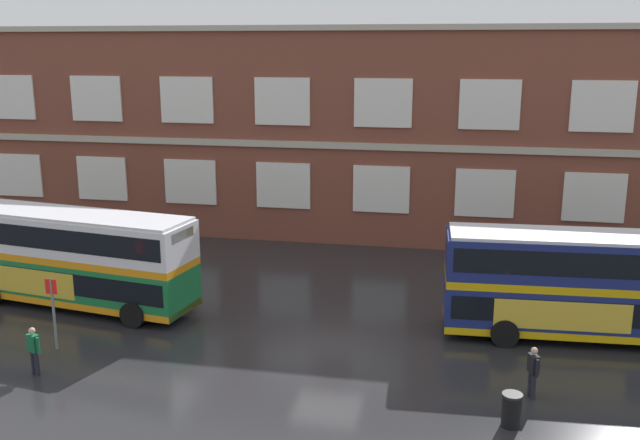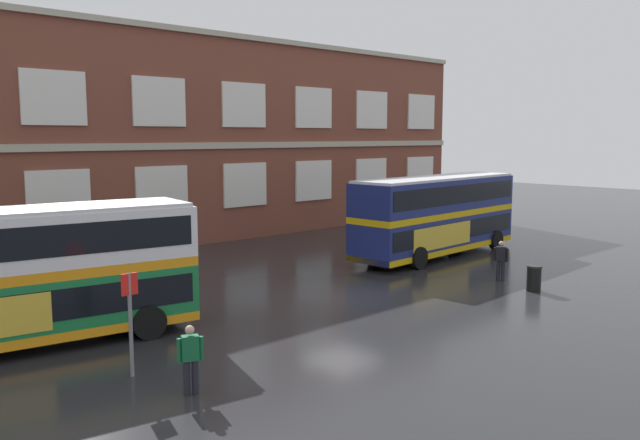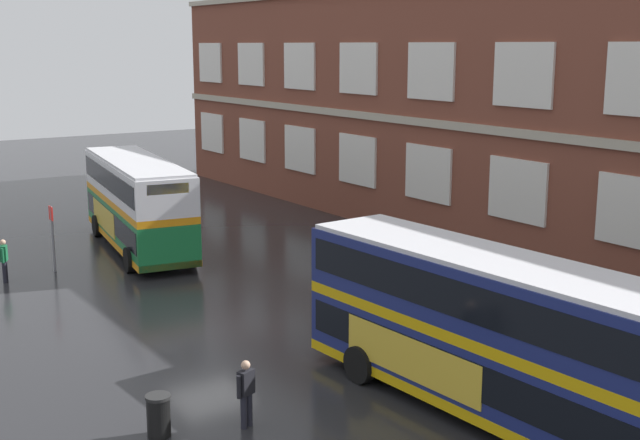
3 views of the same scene
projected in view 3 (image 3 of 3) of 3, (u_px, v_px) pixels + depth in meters
The scene contains 8 objects.
ground_plane at pixel (261, 317), 28.34m from camera, with size 120.00×120.00×0.00m, color #232326.
brick_terminal_building at pixel (537, 118), 37.86m from camera, with size 54.89×8.19×11.91m.
double_decker_near at pixel (137, 202), 37.37m from camera, with size 11.27×4.26×4.07m.
double_decker_middle at pixel (485, 331), 20.57m from camera, with size 11.12×3.30×4.07m.
waiting_passenger at pixel (246, 391), 19.99m from camera, with size 0.36×0.63×1.70m.
second_passenger at pixel (4, 259), 32.30m from camera, with size 0.62×0.38×1.70m.
bus_stand_flag at pixel (52, 232), 33.66m from camera, with size 0.44×0.10×2.70m.
station_litter_bin at pixel (159, 415), 19.60m from camera, with size 0.60×0.60×1.03m.
Camera 3 is at (23.55, -11.45, 9.07)m, focal length 46.80 mm.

